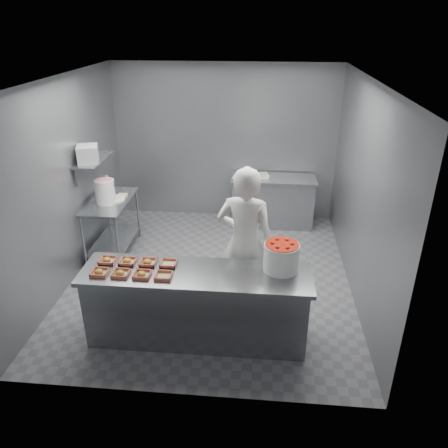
# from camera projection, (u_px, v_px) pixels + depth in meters

# --- Properties ---
(floor) EXTENTS (4.50, 4.50, 0.00)m
(floor) POSITION_uv_depth(u_px,v_px,m) (211.00, 276.00, 6.47)
(floor) COLOR #4C4C51
(floor) RESTS_ON ground
(ceiling) EXTENTS (4.50, 4.50, 0.00)m
(ceiling) POSITION_uv_depth(u_px,v_px,m) (208.00, 79.00, 5.26)
(ceiling) COLOR white
(ceiling) RESTS_ON wall_back
(wall_back) EXTENTS (4.00, 0.04, 2.80)m
(wall_back) POSITION_uv_depth(u_px,v_px,m) (225.00, 143.00, 7.88)
(wall_back) COLOR slate
(wall_back) RESTS_ON ground
(wall_left) EXTENTS (0.04, 4.50, 2.80)m
(wall_left) POSITION_uv_depth(u_px,v_px,m) (66.00, 183.00, 6.03)
(wall_left) COLOR slate
(wall_left) RESTS_ON ground
(wall_right) EXTENTS (0.04, 4.50, 2.80)m
(wall_right) POSITION_uv_depth(u_px,v_px,m) (362.00, 193.00, 5.70)
(wall_right) COLOR slate
(wall_right) RESTS_ON ground
(service_counter) EXTENTS (2.60, 0.70, 0.90)m
(service_counter) POSITION_uv_depth(u_px,v_px,m) (197.00, 305.00, 5.06)
(service_counter) COLOR slate
(service_counter) RESTS_ON ground
(prep_table) EXTENTS (0.60, 1.20, 0.90)m
(prep_table) POSITION_uv_depth(u_px,v_px,m) (112.00, 219.00, 6.89)
(prep_table) COLOR slate
(prep_table) RESTS_ON ground
(back_counter) EXTENTS (1.50, 0.60, 0.90)m
(back_counter) POSITION_uv_depth(u_px,v_px,m) (273.00, 201.00, 7.90)
(back_counter) COLOR slate
(back_counter) RESTS_ON ground
(wall_shelf) EXTENTS (0.35, 0.90, 0.03)m
(wall_shelf) POSITION_uv_depth(u_px,v_px,m) (93.00, 160.00, 6.49)
(wall_shelf) COLOR slate
(wall_shelf) RESTS_ON wall_left
(tray_0) EXTENTS (0.19, 0.18, 0.06)m
(tray_0) POSITION_uv_depth(u_px,v_px,m) (99.00, 272.00, 4.83)
(tray_0) COLOR tan
(tray_0) RESTS_ON service_counter
(tray_1) EXTENTS (0.19, 0.18, 0.06)m
(tray_1) POSITION_uv_depth(u_px,v_px,m) (121.00, 273.00, 4.81)
(tray_1) COLOR tan
(tray_1) RESTS_ON service_counter
(tray_2) EXTENTS (0.19, 0.18, 0.06)m
(tray_2) POSITION_uv_depth(u_px,v_px,m) (142.00, 274.00, 4.79)
(tray_2) COLOR tan
(tray_2) RESTS_ON service_counter
(tray_3) EXTENTS (0.19, 0.18, 0.04)m
(tray_3) POSITION_uv_depth(u_px,v_px,m) (164.00, 276.00, 4.77)
(tray_3) COLOR tan
(tray_3) RESTS_ON service_counter
(tray_4) EXTENTS (0.19, 0.18, 0.06)m
(tray_4) POSITION_uv_depth(u_px,v_px,m) (107.00, 260.00, 5.06)
(tray_4) COLOR tan
(tray_4) RESTS_ON service_counter
(tray_5) EXTENTS (0.19, 0.18, 0.06)m
(tray_5) POSITION_uv_depth(u_px,v_px,m) (128.00, 261.00, 5.04)
(tray_5) COLOR tan
(tray_5) RESTS_ON service_counter
(tray_6) EXTENTS (0.19, 0.18, 0.06)m
(tray_6) POSITION_uv_depth(u_px,v_px,m) (148.00, 262.00, 5.02)
(tray_6) COLOR tan
(tray_6) RESTS_ON service_counter
(tray_7) EXTENTS (0.19, 0.18, 0.04)m
(tray_7) POSITION_uv_depth(u_px,v_px,m) (169.00, 263.00, 5.00)
(tray_7) COLOR tan
(tray_7) RESTS_ON service_counter
(worker) EXTENTS (0.79, 0.60, 1.96)m
(worker) POSITION_uv_depth(u_px,v_px,m) (245.00, 243.00, 5.33)
(worker) COLOR white
(worker) RESTS_ON ground
(strawberry_tub) EXTENTS (0.40, 0.40, 0.33)m
(strawberry_tub) POSITION_uv_depth(u_px,v_px,m) (281.00, 256.00, 4.85)
(strawberry_tub) COLOR white
(strawberry_tub) RESTS_ON service_counter
(glaze_bucket) EXTENTS (0.31, 0.29, 0.45)m
(glaze_bucket) POSITION_uv_depth(u_px,v_px,m) (105.00, 191.00, 6.59)
(glaze_bucket) COLOR white
(glaze_bucket) RESTS_ON prep_table
(bucket_lid) EXTENTS (0.40, 0.40, 0.02)m
(bucket_lid) POSITION_uv_depth(u_px,v_px,m) (115.00, 199.00, 6.79)
(bucket_lid) COLOR white
(bucket_lid) RESTS_ON prep_table
(rag) EXTENTS (0.16, 0.14, 0.02)m
(rag) POSITION_uv_depth(u_px,v_px,m) (123.00, 195.00, 6.94)
(rag) COLOR #CCB28C
(rag) RESTS_ON prep_table
(appliance) EXTENTS (0.38, 0.40, 0.25)m
(appliance) POSITION_uv_depth(u_px,v_px,m) (88.00, 154.00, 6.27)
(appliance) COLOR gray
(appliance) RESTS_ON wall_shelf
(paper_stack) EXTENTS (0.32, 0.25, 0.06)m
(paper_stack) POSITION_uv_depth(u_px,v_px,m) (260.00, 176.00, 7.72)
(paper_stack) COLOR silver
(paper_stack) RESTS_ON back_counter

